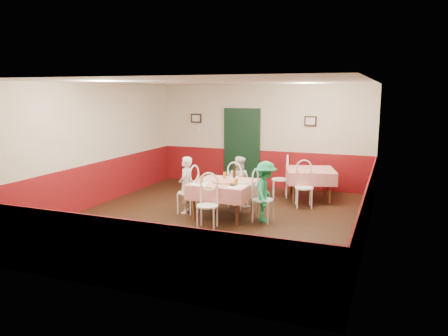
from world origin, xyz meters
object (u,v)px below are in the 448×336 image
(chair_second_a, at_px, (280,179))
(main_table, at_px, (224,200))
(chair_right, at_px, (263,200))
(beer_bottle, at_px, (234,173))
(second_table, at_px, (310,185))
(chair_left, at_px, (188,193))
(chair_second_b, at_px, (304,188))
(diner_right, at_px, (265,192))
(glass_c, at_px, (225,175))
(chair_far, at_px, (238,188))
(diner_left, at_px, (186,185))
(pizza, at_px, (224,182))
(glass_a, at_px, (201,179))
(wallet, at_px, (232,185))
(chair_near, at_px, (207,206))
(glass_b, at_px, (236,182))
(diner_far, at_px, (239,182))

(chair_second_a, bearing_deg, main_table, -33.76)
(chair_right, height_order, beer_bottle, beer_bottle)
(second_table, relative_size, chair_left, 1.24)
(chair_second_b, height_order, beer_bottle, beer_bottle)
(diner_right, bearing_deg, chair_right, 78.58)
(chair_second_b, relative_size, glass_c, 6.93)
(chair_far, relative_size, diner_left, 0.73)
(pizza, relative_size, glass_a, 3.36)
(beer_bottle, xyz_separation_m, wallet, (0.22, -0.71, -0.11))
(second_table, distance_m, chair_near, 3.33)
(main_table, height_order, wallet, wallet)
(chair_second_b, xyz_separation_m, diner_right, (-0.51, -1.42, 0.17))
(pizza, bearing_deg, beer_bottle, 83.72)
(glass_b, xyz_separation_m, diner_right, (0.55, 0.20, -0.20))
(glass_a, bearing_deg, chair_near, -56.75)
(chair_left, bearing_deg, diner_right, 94.44)
(chair_second_a, bearing_deg, diner_left, -52.78)
(chair_left, xyz_separation_m, glass_a, (0.46, -0.29, 0.38))
(chair_right, xyz_separation_m, pizza, (-0.82, -0.06, 0.33))
(diner_far, bearing_deg, pizza, 103.48)
(chair_second_a, bearing_deg, beer_bottle, -35.10)
(wallet, xyz_separation_m, diner_right, (0.60, 0.29, -0.15))
(second_table, height_order, diner_left, diner_left)
(chair_near, xyz_separation_m, diner_left, (-0.89, 0.86, 0.17))
(glass_b, height_order, diner_far, diner_far)
(second_table, bearing_deg, wallet, -114.22)
(glass_a, distance_m, wallet, 0.70)
(chair_near, bearing_deg, chair_second_a, 66.90)
(chair_near, bearing_deg, chair_left, 123.65)
(main_table, distance_m, chair_near, 0.85)
(chair_second_a, bearing_deg, second_table, 73.29)
(glass_a, bearing_deg, pizza, 25.86)
(chair_second_a, relative_size, glass_b, 6.98)
(second_table, height_order, diner_right, diner_right)
(main_table, height_order, second_table, same)
(chair_near, distance_m, diner_right, 1.25)
(main_table, height_order, diner_left, diner_left)
(chair_right, bearing_deg, diner_far, 44.27)
(glass_b, bearing_deg, beer_bottle, 113.74)
(chair_right, xyz_separation_m, diner_far, (-0.84, 0.91, 0.14))
(diner_left, bearing_deg, glass_a, 47.27)
(glass_b, xyz_separation_m, glass_c, (-0.48, 0.59, 0.00))
(chair_right, xyz_separation_m, glass_b, (-0.50, -0.20, 0.37))
(pizza, distance_m, glass_a, 0.47)
(chair_second_b, bearing_deg, pizza, -149.88)
(main_table, bearing_deg, beer_bottle, 79.05)
(second_table, bearing_deg, main_table, -123.20)
(chair_left, relative_size, pizza, 1.94)
(second_table, height_order, beer_bottle, beer_bottle)
(chair_left, relative_size, diner_far, 0.77)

